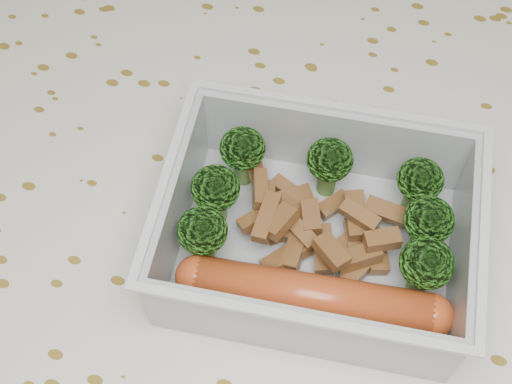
% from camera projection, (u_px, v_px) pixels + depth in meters
% --- Properties ---
extents(dining_table, '(1.40, 0.90, 0.75)m').
position_uv_depth(dining_table, '(265.00, 265.00, 0.56)').
color(dining_table, brown).
rests_on(dining_table, ground).
extents(tablecloth, '(1.46, 0.96, 0.19)m').
position_uv_depth(tablecloth, '(266.00, 234.00, 0.51)').
color(tablecloth, silver).
rests_on(tablecloth, dining_table).
extents(lunch_container, '(0.21, 0.17, 0.07)m').
position_uv_depth(lunch_container, '(316.00, 237.00, 0.44)').
color(lunch_container, silver).
rests_on(lunch_container, tablecloth).
extents(broccoli_florets, '(0.17, 0.11, 0.05)m').
position_uv_depth(broccoli_florets, '(324.00, 202.00, 0.44)').
color(broccoli_florets, '#608C3F').
rests_on(broccoli_florets, lunch_container).
extents(meat_pile, '(0.11, 0.08, 0.03)m').
position_uv_depth(meat_pile, '(317.00, 226.00, 0.45)').
color(meat_pile, brown).
rests_on(meat_pile, lunch_container).
extents(sausage, '(0.16, 0.05, 0.03)m').
position_uv_depth(sausage, '(313.00, 296.00, 0.42)').
color(sausage, '#AF421B').
rests_on(sausage, lunch_container).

